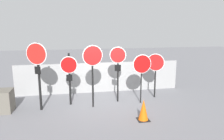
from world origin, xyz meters
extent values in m
plane|color=slate|center=(0.00, 0.00, 0.00)|extent=(40.00, 40.00, 0.00)
cube|color=gray|center=(0.00, 1.57, 0.72)|extent=(7.79, 0.12, 1.43)
cylinder|color=black|center=(-2.50, -0.30, 1.29)|extent=(0.09, 0.09, 2.58)
cylinder|color=white|center=(-2.52, -0.36, 2.18)|extent=(0.76, 0.33, 0.81)
cylinder|color=red|center=(-2.53, -0.38, 2.18)|extent=(0.71, 0.31, 0.75)
cube|color=black|center=(-2.52, -0.36, 1.57)|extent=(0.22, 0.11, 0.28)
cylinder|color=black|center=(-1.39, 0.08, 1.06)|extent=(0.08, 0.08, 2.12)
cylinder|color=white|center=(-1.40, 0.02, 1.66)|extent=(0.68, 0.12, 0.68)
cylinder|color=#AD0F0F|center=(-1.40, 0.00, 1.66)|extent=(0.62, 0.11, 0.62)
cube|color=black|center=(-1.40, 0.02, 1.14)|extent=(0.24, 0.06, 0.25)
cylinder|color=black|center=(-0.51, -0.34, 1.21)|extent=(0.07, 0.07, 2.41)
cylinder|color=white|center=(-0.50, -0.39, 2.07)|extent=(0.78, 0.17, 0.79)
cylinder|color=red|center=(-0.49, -0.41, 2.07)|extent=(0.72, 0.16, 0.73)
cylinder|color=black|center=(0.58, 0.09, 1.09)|extent=(0.07, 0.07, 2.18)
cylinder|color=white|center=(0.57, 0.04, 2.00)|extent=(0.65, 0.22, 0.67)
cylinder|color=red|center=(0.56, 0.02, 2.00)|extent=(0.59, 0.20, 0.61)
cube|color=black|center=(0.57, 0.04, 1.47)|extent=(0.25, 0.10, 0.26)
cylinder|color=black|center=(1.49, -0.24, 0.96)|extent=(0.05, 0.05, 1.92)
cylinder|color=white|center=(1.50, -0.29, 1.66)|extent=(0.77, 0.07, 0.77)
cylinder|color=#AD0F0F|center=(1.50, -0.31, 1.66)|extent=(0.71, 0.06, 0.71)
cylinder|color=black|center=(2.33, 0.35, 0.98)|extent=(0.06, 0.06, 1.96)
cylinder|color=white|center=(2.30, 0.30, 1.60)|extent=(0.68, 0.40, 0.76)
cylinder|color=red|center=(2.30, 0.28, 1.60)|extent=(0.62, 0.37, 0.70)
cube|color=black|center=(1.07, -1.87, 0.01)|extent=(0.41, 0.41, 0.02)
cone|color=#E05B0C|center=(1.07, -1.87, 0.38)|extent=(0.34, 0.34, 0.72)
cube|color=#605B51|center=(-3.98, -0.22, 0.41)|extent=(0.89, 0.75, 0.83)
camera|label=1|loc=(-1.21, -8.56, 3.24)|focal=35.00mm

